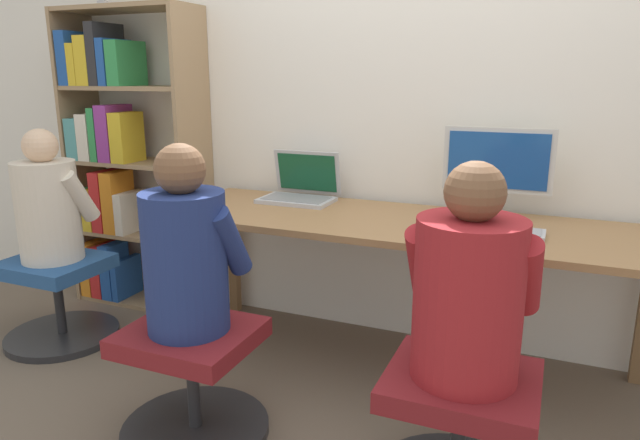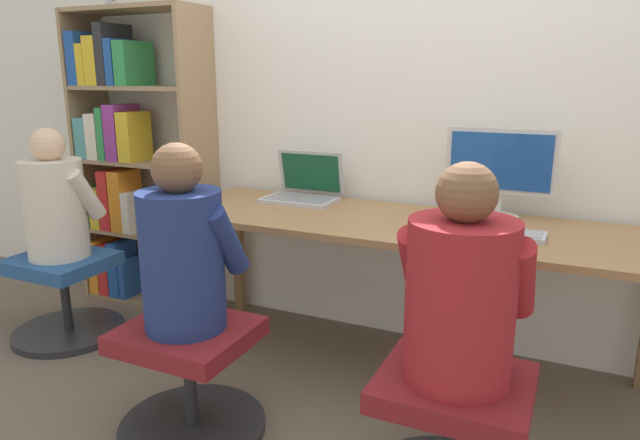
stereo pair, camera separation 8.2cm
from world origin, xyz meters
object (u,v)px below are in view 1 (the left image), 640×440
at_px(person_near_shelf, 48,204).
at_px(bookshelf, 118,160).
at_px(desktop_monitor, 497,170).
at_px(office_chair_right, 193,380).
at_px(laptop, 300,191).
at_px(person_at_monitor, 469,288).
at_px(office_chair_left, 458,435).
at_px(person_at_laptop, 186,251).
at_px(keyboard, 494,231).
at_px(office_chair_side, 59,298).

bearing_deg(person_near_shelf, bookshelf, 95.25).
distance_m(desktop_monitor, office_chair_right, 1.57).
height_order(laptop, person_at_monitor, person_at_monitor).
relative_size(desktop_monitor, laptop, 1.31).
relative_size(office_chair_left, office_chair_right, 1.00).
relative_size(office_chair_right, person_at_laptop, 0.83).
distance_m(keyboard, person_at_laptop, 1.22).
distance_m(laptop, office_chair_right, 1.14).
height_order(desktop_monitor, bookshelf, bookshelf).
bearing_deg(office_chair_right, office_chair_left, 2.92).
distance_m(office_chair_left, bookshelf, 2.45).
distance_m(office_chair_right, person_at_laptop, 0.51).
distance_m(keyboard, bookshelf, 2.19).
height_order(person_at_monitor, person_near_shelf, person_at_monitor).
distance_m(desktop_monitor, bookshelf, 2.14).
bearing_deg(office_chair_left, person_at_laptop, -177.39).
distance_m(keyboard, office_chair_left, 0.84).
bearing_deg(person_at_laptop, person_at_monitor, 2.92).
bearing_deg(person_at_monitor, office_chair_right, -176.78).
bearing_deg(bookshelf, laptop, 0.11).
bearing_deg(office_chair_left, person_at_monitor, 90.00).
bearing_deg(office_chair_side, desktop_monitor, 15.99).
xyz_separation_m(office_chair_left, office_chair_side, (-2.12, 0.37, 0.00)).
distance_m(office_chair_left, office_chair_side, 2.15).
bearing_deg(bookshelf, person_at_laptop, -39.87).
bearing_deg(laptop, office_chair_side, -152.83).
relative_size(keyboard, person_near_shelf, 0.58).
height_order(office_chair_right, office_chair_side, same).
height_order(keyboard, person_at_monitor, person_at_monitor).
xyz_separation_m(desktop_monitor, person_near_shelf, (-2.08, -0.59, -0.22)).
height_order(laptop, person_near_shelf, person_near_shelf).
relative_size(office_chair_right, person_near_shelf, 0.86).
bearing_deg(desktop_monitor, bookshelf, -179.40).
relative_size(desktop_monitor, office_chair_right, 0.84).
distance_m(desktop_monitor, person_at_monitor, 0.98).
bearing_deg(office_chair_right, person_at_monitor, 3.22).
relative_size(office_chair_left, person_at_laptop, 0.83).
xyz_separation_m(laptop, office_chair_left, (0.99, -0.94, -0.55)).
distance_m(bookshelf, person_near_shelf, 0.59).
xyz_separation_m(office_chair_left, person_at_monitor, (0.00, 0.01, 0.50)).
xyz_separation_m(office_chair_left, office_chair_right, (-0.99, -0.05, 0.00)).
bearing_deg(person_at_monitor, person_near_shelf, 170.18).
bearing_deg(person_at_laptop, office_chair_side, 159.96).
distance_m(person_at_monitor, person_near_shelf, 2.15).
xyz_separation_m(keyboard, office_chair_side, (-2.12, -0.31, -0.51)).
height_order(laptop, office_chair_right, laptop).
relative_size(office_chair_left, person_at_monitor, 0.84).
height_order(office_chair_left, person_near_shelf, person_near_shelf).
distance_m(laptop, keyboard, 1.03).
height_order(office_chair_right, person_near_shelf, person_near_shelf).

